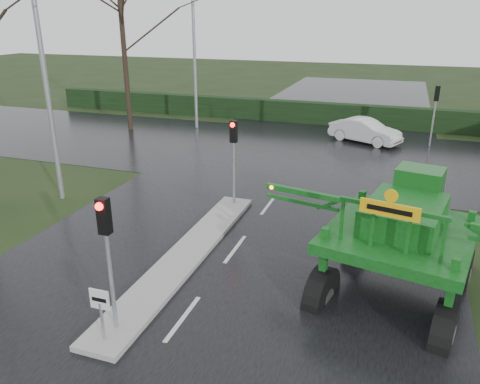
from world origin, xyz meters
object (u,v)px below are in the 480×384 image
(traffic_signal_far, at_px, (436,102))
(white_sedan, at_px, (364,142))
(keep_left_sign, at_px, (100,307))
(street_light_left_far, at_px, (198,36))
(traffic_signal_mid, at_px, (234,144))
(crop_sprayer, at_px, (329,226))
(street_light_left_near, at_px, (48,51))
(traffic_signal_near, at_px, (106,237))

(traffic_signal_far, xyz_separation_m, white_sedan, (-3.74, -0.38, -2.59))
(keep_left_sign, bearing_deg, street_light_left_far, 107.78)
(traffic_signal_mid, xyz_separation_m, white_sedan, (4.06, 12.14, -2.59))
(crop_sprayer, distance_m, white_sedan, 17.42)
(keep_left_sign, relative_size, street_light_left_near, 0.14)
(traffic_signal_near, relative_size, traffic_signal_mid, 1.00)
(street_light_left_near, xyz_separation_m, street_light_left_far, (0.00, 14.00, 0.00))
(crop_sprayer, height_order, white_sedan, crop_sprayer)
(street_light_left_far, bearing_deg, keep_left_sign, -72.22)
(traffic_signal_far, bearing_deg, keep_left_sign, 70.07)
(traffic_signal_far, bearing_deg, crop_sprayer, 79.45)
(keep_left_sign, xyz_separation_m, crop_sprayer, (4.51, 3.84, 1.02))
(street_light_left_near, bearing_deg, traffic_signal_far, 43.63)
(traffic_signal_near, height_order, white_sedan, traffic_signal_near)
(street_light_left_near, height_order, crop_sprayer, street_light_left_near)
(traffic_signal_mid, xyz_separation_m, traffic_signal_far, (7.80, 12.52, 0.00))
(white_sedan, bearing_deg, traffic_signal_mid, -174.64)
(keep_left_sign, distance_m, street_light_left_far, 23.11)
(traffic_signal_far, xyz_separation_m, crop_sprayer, (-3.29, -17.67, -0.51))
(keep_left_sign, distance_m, crop_sprayer, 6.01)
(traffic_signal_mid, height_order, street_light_left_far, street_light_left_far)
(traffic_signal_mid, height_order, crop_sprayer, crop_sprayer)
(traffic_signal_far, bearing_deg, white_sedan, 5.83)
(traffic_signal_near, height_order, street_light_left_far, street_light_left_far)
(traffic_signal_near, xyz_separation_m, street_light_left_near, (-6.89, 7.01, 3.40))
(street_light_left_far, distance_m, white_sedan, 12.49)
(keep_left_sign, relative_size, crop_sprayer, 0.17)
(street_light_left_far, relative_size, crop_sprayer, 1.29)
(traffic_signal_near, relative_size, crop_sprayer, 0.46)
(keep_left_sign, xyz_separation_m, traffic_signal_mid, (0.00, 8.99, 1.53))
(crop_sprayer, bearing_deg, white_sedan, 103.38)
(traffic_signal_mid, bearing_deg, traffic_signal_far, 58.07)
(traffic_signal_far, bearing_deg, street_light_left_near, 43.63)
(traffic_signal_near, height_order, traffic_signal_mid, same)
(street_light_left_near, xyz_separation_m, crop_sprayer, (11.40, -3.66, -3.91))
(traffic_signal_far, bearing_deg, traffic_signal_mid, 58.07)
(traffic_signal_far, distance_m, crop_sprayer, 17.98)
(street_light_left_near, bearing_deg, street_light_left_far, 90.00)
(traffic_signal_near, distance_m, traffic_signal_far, 22.42)
(keep_left_sign, distance_m, traffic_signal_far, 22.93)
(street_light_left_far, bearing_deg, crop_sprayer, -57.16)
(traffic_signal_mid, relative_size, street_light_left_near, 0.35)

